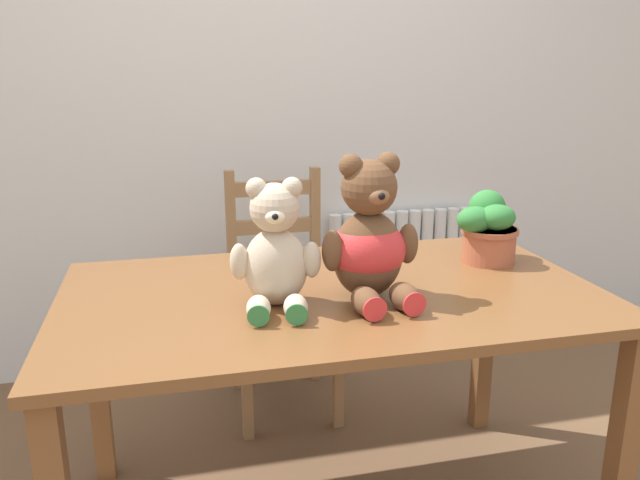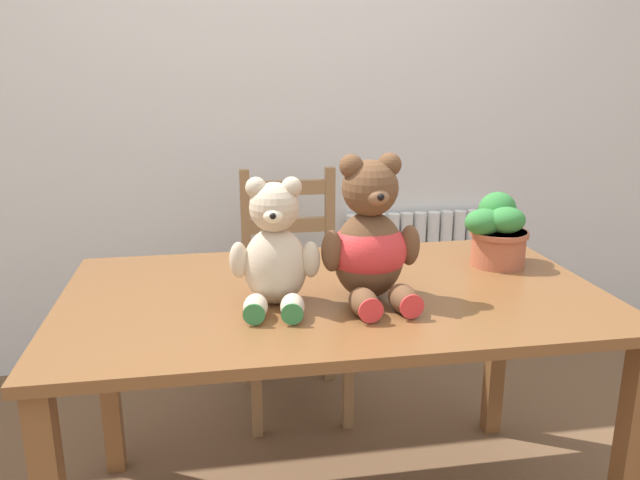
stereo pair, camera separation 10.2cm
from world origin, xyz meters
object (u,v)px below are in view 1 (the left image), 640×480
wooden_chair_behind (281,299)px  potted_plant (488,228)px  teddy_bear_right (369,242)px  teddy_bear_left (275,252)px

wooden_chair_behind → potted_plant: size_ratio=4.32×
teddy_bear_right → teddy_bear_left: bearing=-4.1°
wooden_chair_behind → teddy_bear_left: teddy_bear_left is taller
teddy_bear_right → wooden_chair_behind: bearing=-87.7°
teddy_bear_right → potted_plant: (0.48, 0.23, -0.05)m
wooden_chair_behind → potted_plant: (0.58, -0.62, 0.42)m
teddy_bear_right → potted_plant: bearing=-159.4°
wooden_chair_behind → teddy_bear_left: (-0.16, -0.85, 0.46)m
teddy_bear_left → teddy_bear_right: size_ratio=0.86×
wooden_chair_behind → teddy_bear_right: (0.10, -0.84, 0.47)m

